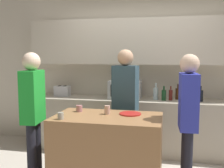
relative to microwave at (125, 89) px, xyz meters
The scene contains 19 objects.
back_wall 0.60m from the microwave, 52.62° to the left, with size 6.40×0.40×2.70m.
back_counter 0.63m from the microwave, ahead, with size 3.60×0.62×0.89m.
kitchen_island 1.46m from the microwave, 89.64° to the right, with size 1.26×0.73×0.90m.
microwave is the anchor object (origin of this frame).
toaster 1.12m from the microwave, behind, with size 0.26×0.16×0.18m.
bottle_0 0.50m from the microwave, ahead, with size 0.08×0.08×0.27m.
bottle_1 0.64m from the microwave, ahead, with size 0.07×0.07×0.23m.
bottle_2 0.74m from the microwave, ahead, with size 0.06×0.06×0.23m.
bottle_3 0.86m from the microwave, ahead, with size 0.08×0.08×0.25m.
bottle_4 0.98m from the microwave, ahead, with size 0.07×0.07×0.26m.
bottle_5 1.07m from the microwave, ahead, with size 0.07×0.07×0.24m.
bottle_6 1.19m from the microwave, ahead, with size 0.08×0.08×0.24m.
plate_on_island 1.23m from the microwave, 77.84° to the right, with size 0.26×0.26×0.01m.
cup_0 1.24m from the microwave, 108.64° to the right, with size 0.08×0.08×0.08m.
cup_1 1.24m from the microwave, 90.75° to the right, with size 0.07×0.07×0.11m.
cup_2 1.66m from the microwave, 106.28° to the right, with size 0.07×0.07×0.08m.
person_left 1.68m from the microwave, 122.56° to the right, with size 0.22×0.36×1.64m.
person_center 1.59m from the microwave, 54.61° to the right, with size 0.21×0.35×1.62m.
person_right 0.72m from the microwave, 80.70° to the right, with size 0.37×0.25×1.68m.
Camera 1 is at (0.49, -2.86, 1.61)m, focal length 42.00 mm.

